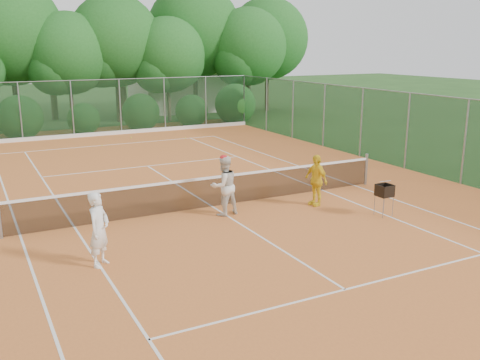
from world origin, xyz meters
The scene contains 15 objects.
ground centered at (0.00, 0.00, 0.00)m, with size 120.00×120.00×0.00m, color #214619.
clay_court centered at (0.00, 0.00, 0.01)m, with size 18.00×36.00×0.02m, color orange.
club_building centered at (9.00, 24.00, 1.50)m, with size 8.00×5.00×3.00m, color beige.
tennis_net centered at (0.00, 0.00, 0.53)m, with size 11.97×0.10×1.10m.
player_white centered at (-4.07, -2.89, 0.87)m, with size 0.62×0.40×1.69m, color white.
player_center_grp centered at (-0.02, -0.84, 0.90)m, with size 0.93×0.78×1.77m.
player_yellow centered at (2.90, -1.25, 0.81)m, with size 0.93×0.39×1.58m, color yellow.
ball_hopper centered at (4.02, -3.03, 0.75)m, with size 0.40×0.40×0.92m.
stray_ball_a centered at (-0.59, 11.69, 0.05)m, with size 0.07×0.07×0.07m, color yellow.
stray_ball_b centered at (1.34, 13.35, 0.05)m, with size 0.07×0.07×0.07m, color #CADA32.
stray_ball_c centered at (3.84, 11.85, 0.05)m, with size 0.07×0.07×0.07m, color #C8DF34.
court_markings centered at (0.00, 0.00, 0.02)m, with size 11.03×23.83×0.01m.
fence_back centered at (0.00, 15.00, 1.52)m, with size 18.07×0.07×3.00m.
fence_right centered at (9.00, -1.50, 1.52)m, with size 0.07×33.07×3.00m.
tropical_treeline centered at (1.43, 20.22, 5.11)m, with size 32.10×8.49×15.03m.
Camera 1 is at (-6.44, -14.20, 4.80)m, focal length 40.00 mm.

